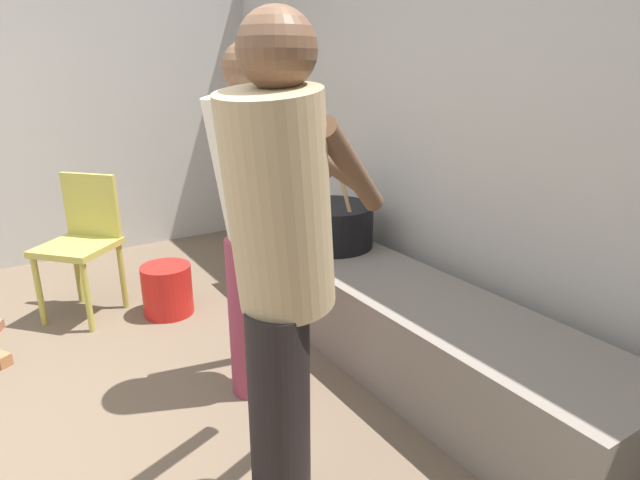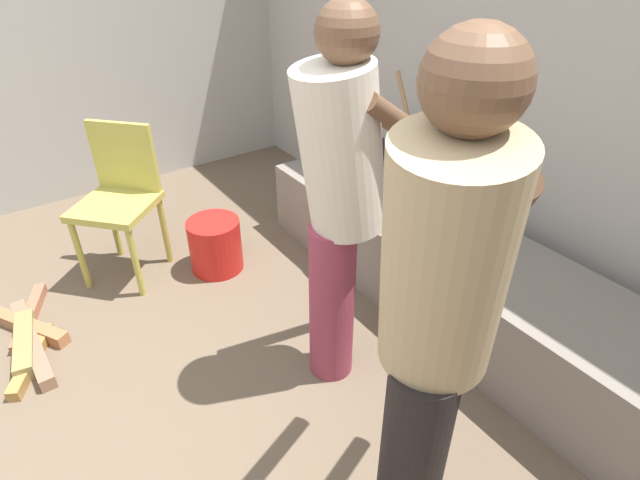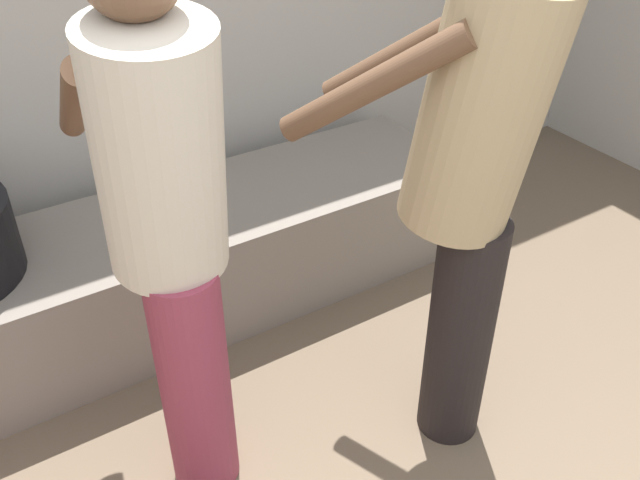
{
  "view_description": "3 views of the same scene",
  "coord_description": "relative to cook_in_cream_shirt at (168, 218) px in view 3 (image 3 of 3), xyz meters",
  "views": [
    {
      "loc": [
        1.91,
        0.2,
        1.51
      ],
      "look_at": [
        0.17,
        1.3,
        0.83
      ],
      "focal_mm": 29.56,
      "sensor_mm": 36.0,
      "label": 1
    },
    {
      "loc": [
        1.23,
        0.09,
        1.82
      ],
      "look_at": [
        -0.2,
        1.09,
        0.7
      ],
      "focal_mm": 28.48,
      "sensor_mm": 36.0,
      "label": 2
    },
    {
      "loc": [
        -0.58,
        -0.24,
        1.83
      ],
      "look_at": [
        0.28,
        1.13,
        0.72
      ],
      "focal_mm": 38.85,
      "sensor_mm": 36.0,
      "label": 3
    }
  ],
  "objects": [
    {
      "name": "hearth_ledge",
      "position": [
        0.08,
        0.74,
        -0.7
      ],
      "size": [
        2.71,
        0.6,
        0.45
      ],
      "primitive_type": "cube",
      "color": "slate",
      "rests_on": "ground_plane"
    },
    {
      "name": "cook_in_tan_shirt",
      "position": [
        0.74,
        -0.26,
        0.03
      ],
      "size": [
        0.64,
        0.75,
        1.67
      ],
      "color": "black",
      "rests_on": "ground_plane"
    },
    {
      "name": "cook_in_cream_shirt",
      "position": [
        0.0,
        0.0,
        0.0
      ],
      "size": [
        0.39,
        0.7,
        1.61
      ],
      "color": "#8C3347",
      "rests_on": "ground_plane"
    }
  ]
}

